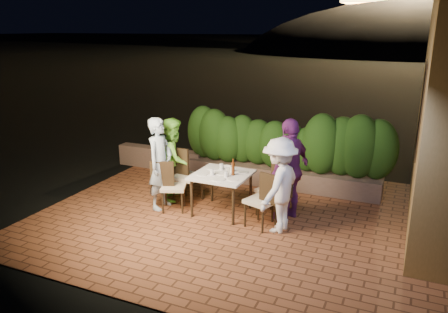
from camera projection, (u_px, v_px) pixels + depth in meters
The scene contains 30 objects.
ground at pixel (230, 227), 7.53m from camera, with size 400.00×400.00×0.00m, color black.
terrace_floor at pixel (241, 219), 7.99m from camera, with size 7.00×6.00×0.15m, color brown.
window_pane at pixel (423, 109), 7.19m from camera, with size 0.08×1.00×1.40m, color black.
window_frame at pixel (423, 109), 7.19m from camera, with size 0.06×1.15×1.55m, color black.
planter at pixel (280, 177), 9.41m from camera, with size 4.20×0.55×0.40m, color brown.
hedge at pixel (281, 143), 9.20m from camera, with size 4.00×0.70×1.10m, color #1B3C10, non-canonical shape.
parapet at pixel (161, 158), 10.55m from camera, with size 2.20×0.30×0.50m, color brown.
hill at pixel (411, 82), 60.58m from camera, with size 52.00×40.00×22.00m, color black.
dining_table at pixel (222, 193), 7.99m from camera, with size 0.98×0.98×0.75m, color white, non-canonical shape.
plate_nw at pixel (202, 174), 7.84m from camera, with size 0.20×0.20×0.01m, color white.
plate_sw at pixel (214, 168), 8.17m from camera, with size 0.24×0.24×0.01m, color white.
plate_ne at pixel (233, 179), 7.58m from camera, with size 0.19×0.19×0.01m, color white.
plate_se at pixel (243, 172), 7.97m from camera, with size 0.20×0.20×0.01m, color white.
plate_centre at pixel (222, 173), 7.90m from camera, with size 0.24×0.24×0.01m, color white.
plate_front at pixel (218, 179), 7.57m from camera, with size 0.23×0.23×0.01m, color white.
glass_nw at pixel (212, 172), 7.81m from camera, with size 0.07×0.07×0.12m, color silver.
glass_sw at pixel (221, 167), 8.07m from camera, with size 0.07×0.07×0.12m, color silver.
glass_ne at pixel (226, 174), 7.70m from camera, with size 0.06×0.06×0.10m, color silver.
glass_se at pixel (232, 169), 7.97m from camera, with size 0.06×0.06×0.11m, color silver.
beer_bottle at pixel (233, 167), 7.76m from camera, with size 0.06×0.06×0.31m, color #4C230C, non-canonical shape.
bowl at pixel (227, 167), 8.17m from camera, with size 0.18×0.18×0.04m, color white.
chair_left_front at pixel (173, 186), 8.07m from camera, with size 0.44×0.44×0.94m, color black, non-canonical shape.
chair_left_back at pixel (188, 175), 8.48m from camera, with size 0.49×0.49×1.05m, color black, non-canonical shape.
chair_right_front at pixel (261, 200), 7.38m from camera, with size 0.46×0.46×0.98m, color black, non-canonical shape.
chair_right_back at pixel (272, 189), 7.81m from camera, with size 0.47×0.47×1.01m, color black, non-canonical shape.
diner_blue at pixel (160, 164), 8.08m from camera, with size 0.63×0.41×1.73m, color #9DB6CA.
diner_green at pixel (174, 159), 8.56m from camera, with size 0.79×0.62×1.63m, color #82E447.
diner_white at pixel (279, 185), 7.15m from camera, with size 1.04×0.60×1.61m, color white.
diner_purple at pixel (290, 170), 7.59m from camera, with size 1.07×0.45×1.83m, color #5F2165.
parapet_lamp at pixel (171, 147), 10.35m from camera, with size 0.10×0.10×0.14m, color orange.
Camera 1 is at (2.66, -6.34, 3.29)m, focal length 35.00 mm.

